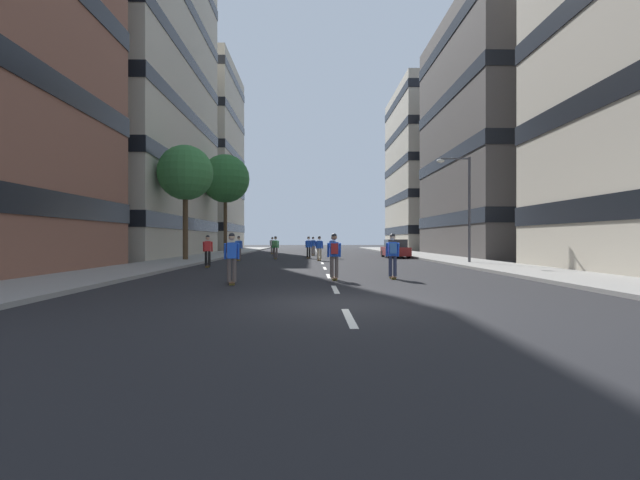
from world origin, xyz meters
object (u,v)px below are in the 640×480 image
Objects in this scene: skater_2 at (334,253)px; skater_7 at (272,245)px; skater_9 at (333,246)px; skater_4 at (239,247)px; skater_6 at (393,253)px; street_tree_near at (185,173)px; parked_car_near at (395,249)px; skater_5 at (232,256)px; skater_3 at (276,246)px; skater_8 at (319,247)px; skater_10 at (208,249)px; street_tree_mid at (225,179)px; streetlamp_right at (463,197)px; skater_1 at (313,245)px; skater_0 at (309,246)px.

skater_7 is (-4.84, 29.38, -0.03)m from skater_2.
skater_2 is at bearing -92.65° from skater_9.
skater_4 is at bearing -152.39° from skater_9.
skater_6 and skater_9 have the same top height.
skater_4 is at bearing 16.77° from street_tree_near.
skater_2 reaches higher than parked_car_near.
skater_5 is (-9.82, -22.02, 0.29)m from parked_car_near.
street_tree_near reaches higher than parked_car_near.
skater_3 is 4.37m from skater_8.
parked_car_near is 18.00m from skater_10.
parked_car_near is 2.47× the size of skater_7.
parked_car_near is 2.47× the size of skater_10.
street_tree_mid reaches higher than street_tree_near.
streetlamp_right is 15.77m from skater_4.
skater_9 is at bearing -43.55° from street_tree_mid.
skater_5 is 6.27m from skater_6.
skater_1 is (8.95, -3.82, -6.72)m from street_tree_mid.
skater_2 is (-8.58, -10.55, -3.12)m from streetlamp_right.
streetlamp_right reaches higher than skater_9.
skater_1 is at bearing -23.10° from street_tree_mid.
skater_4 is 1.00× the size of skater_5.
skater_10 is (-0.48, -7.67, 0.00)m from skater_4.
skater_1 is 10.00m from skater_8.
skater_3 and skater_9 have the same top height.
skater_4 is (-6.08, 15.43, -0.03)m from skater_2.
skater_10 is (-6.30, -7.48, 0.00)m from skater_8.
skater_7 is at bearing 85.45° from skater_10.
skater_0 is 1.94m from skater_9.
streetlamp_right is (18.19, -3.81, -2.00)m from street_tree_near.
skater_1 and skater_2 have the same top height.
street_tree_near reaches higher than streetlamp_right.
skater_1 is at bearing 61.04° from skater_4.
street_tree_mid is 5.65× the size of skater_9.
skater_5 is 1.00× the size of skater_9.
streetlamp_right is 3.65× the size of skater_1.
skater_10 is at bearing 130.23° from skater_2.
skater_4 and skater_5 have the same top height.
street_tree_mid is at bearing 156.90° from skater_1.
skater_10 is at bearing -65.25° from street_tree_near.
skater_2 is 1.00× the size of skater_5.
skater_4 is at bearing -133.31° from skater_3.
street_tree_near is 0.79× the size of street_tree_mid.
street_tree_mid is 31.93m from skater_5.
parked_car_near is at bearing 38.79° from skater_8.
skater_0 is at bearing 36.07° from skater_4.
skater_8 and skater_10 have the same top height.
parked_car_near is 20.38m from skater_6.
skater_0 is (8.55, 4.72, -5.16)m from street_tree_near.
streetlamp_right reaches higher than skater_3.
skater_7 is at bearing 72.38° from street_tree_near.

